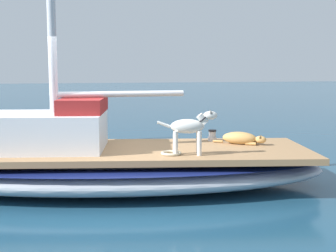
{
  "coord_description": "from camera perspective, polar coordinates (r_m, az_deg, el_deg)",
  "views": [
    {
      "loc": [
        -7.28,
        0.86,
        1.97
      ],
      "look_at": [
        0.0,
        -1.0,
        1.01
      ],
      "focal_mm": 47.25,
      "sensor_mm": 36.0,
      "label": 1
    }
  ],
  "objects": [
    {
      "name": "ground_plane",
      "position": [
        7.59,
        -7.4,
        -7.82
      ],
      "size": [
        120.0,
        120.0,
        0.0
      ],
      "primitive_type": "plane",
      "color": "navy"
    },
    {
      "name": "sailboat_main",
      "position": [
        7.51,
        -7.44,
        -5.35
      ],
      "size": [
        3.93,
        7.6,
        0.66
      ],
      "color": "#B2B7C1",
      "rests_on": "ground"
    },
    {
      "name": "dog_white",
      "position": [
        6.8,
        2.89,
        -0.24
      ],
      "size": [
        0.32,
        0.93,
        0.7
      ],
      "color": "silver",
      "rests_on": "sailboat_main"
    },
    {
      "name": "dog_tan",
      "position": [
        7.91,
        9.46,
        -1.57
      ],
      "size": [
        0.6,
        0.84,
        0.22
      ],
      "color": "tan",
      "rests_on": "sailboat_main"
    },
    {
      "name": "cabin_house",
      "position": [
        7.59,
        -15.96,
        -0.31
      ],
      "size": [
        1.82,
        2.47,
        0.84
      ],
      "color": "silver",
      "rests_on": "sailboat_main"
    },
    {
      "name": "coiled_rope",
      "position": [
        6.87,
        0.42,
        -3.52
      ],
      "size": [
        0.32,
        0.32,
        0.04
      ],
      "primitive_type": "torus",
      "color": "beige",
      "rests_on": "sailboat_main"
    },
    {
      "name": "deck_winch",
      "position": [
        8.2,
        5.73,
        -1.26
      ],
      "size": [
        0.16,
        0.16,
        0.21
      ],
      "color": "#B7B7BC",
      "rests_on": "sailboat_main"
    }
  ]
}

